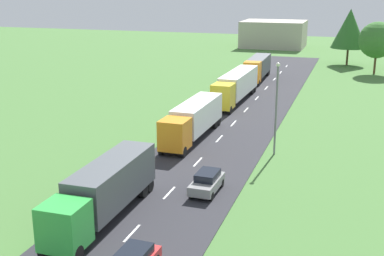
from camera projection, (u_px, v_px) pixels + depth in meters
road at (193, 167)px, 43.67m from camera, size 10.00×140.00×0.06m
lane_marking_centre at (184, 177)px, 41.46m from camera, size 0.16×122.75×0.01m
truck_lead at (105, 189)px, 33.68m from camera, size 2.51×11.93×3.61m
truck_second at (193, 119)px, 51.12m from camera, size 2.71×12.64×3.50m
truck_third at (236, 85)px, 67.15m from camera, size 2.80×15.08×3.72m
truck_fourth at (258, 67)px, 82.10m from camera, size 2.75×11.99×3.60m
car_second at (207, 182)px, 38.24m from camera, size 1.84×3.99×1.56m
lamppost_second at (276, 104)px, 45.76m from camera, size 0.36×0.36×8.43m
tree_birch at (377, 40)px, 86.70m from camera, size 6.14×6.14×8.85m
tree_maple at (350, 29)px, 95.76m from camera, size 6.58×6.58×10.48m
distant_building at (274, 34)px, 124.02m from camera, size 14.75×12.19×6.25m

